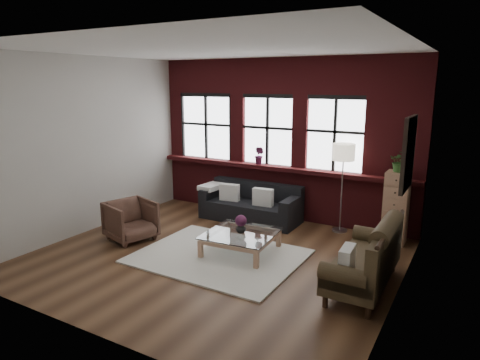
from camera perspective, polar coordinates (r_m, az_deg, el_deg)
The scene contains 26 objects.
floor at distance 6.98m, azimuth -3.21°, elevation -10.12°, with size 5.50×5.50×0.00m, color #412818.
ceiling at distance 6.44m, azimuth -3.58°, elevation 17.09°, with size 5.50×5.50×0.00m, color white.
wall_back at distance 8.70m, azimuth 5.67°, elevation 5.40°, with size 5.50×5.50×0.00m, color #AFACA3.
wall_front at distance 4.68m, azimuth -20.32°, elevation -1.86°, with size 5.50×5.50×0.00m, color #AFACA3.
wall_left at distance 8.33m, azimuth -19.50°, elevation 4.39°, with size 5.00×5.00×0.00m, color #AFACA3.
wall_right at distance 5.55m, azimuth 21.18°, elevation 0.29°, with size 5.00×5.00×0.00m, color #AFACA3.
brick_backwall at distance 8.64m, azimuth 5.51°, elevation 5.36°, with size 5.50×0.12×3.20m, color #591518, non-canonical shape.
sill_ledge at distance 8.65m, azimuth 5.18°, elevation 1.61°, with size 5.50×0.30×0.08m, color #591518.
window_left at distance 9.51m, azimuth -4.45°, elevation 6.97°, with size 1.38×0.10×1.50m, color black, non-canonical shape.
window_mid at distance 8.76m, azimuth 3.75°, elevation 6.48°, with size 1.38×0.10×1.50m, color black, non-canonical shape.
window_right at distance 8.25m, azimuth 12.57°, elevation 5.80°, with size 1.38×0.10×1.50m, color black, non-canonical shape.
wall_poster at distance 5.80m, azimuth 21.55°, elevation 3.30°, with size 0.05×0.74×0.94m, color black, non-canonical shape.
shag_rug at distance 6.95m, azimuth -2.86°, elevation -10.10°, with size 2.52×1.98×0.03m, color beige.
dark_sofa at distance 8.60m, azimuth 1.39°, elevation -3.08°, with size 1.99×0.81×0.72m, color black, non-canonical shape.
pillow_a at distance 8.67m, azimuth -1.40°, elevation -1.65°, with size 0.40×0.14×0.34m, color silver.
pillow_b at distance 8.31m, azimuth 3.09°, elevation -2.30°, with size 0.40×0.14×0.34m, color silver.
vintage_settee at distance 6.04m, azimuth 16.18°, elevation -9.58°, with size 0.78×1.76×0.94m, color #3A2D1B, non-canonical shape.
pillow_settee at distance 5.53m, azimuth 14.07°, elevation -10.33°, with size 0.14×0.38×0.34m, color silver.
armchair at distance 7.80m, azimuth -14.34°, elevation -5.25°, with size 0.75×0.77×0.70m, color #462D23.
coffee_table at distance 7.03m, azimuth 0.12°, elevation -8.41°, with size 1.08×1.08×0.36m, color #A57759, non-canonical shape.
vase at distance 6.94m, azimuth 0.12°, elevation -6.39°, with size 0.16×0.16×0.17m, color #B2B2B2.
flowers at distance 6.90m, azimuth 0.12°, elevation -5.44°, with size 0.19×0.19×0.19m, color #531C3F.
drawer_chest at distance 7.81m, azimuth 20.07°, elevation -3.49°, with size 0.39×0.39×1.25m, color #A57759.
potted_plant_top at distance 7.63m, azimuth 20.54°, elevation 2.35°, with size 0.33×0.28×0.36m, color #2D5923.
floor_lamp at distance 8.04m, azimuth 13.44°, elevation -0.58°, with size 0.40×0.40×1.80m, color #A5A5A8, non-canonical shape.
sill_plant at distance 8.77m, azimuth 2.60°, elevation 3.31°, with size 0.21×0.17×0.37m, color #531C3F.
Camera 1 is at (3.51, -5.38, 2.73)m, focal length 32.00 mm.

